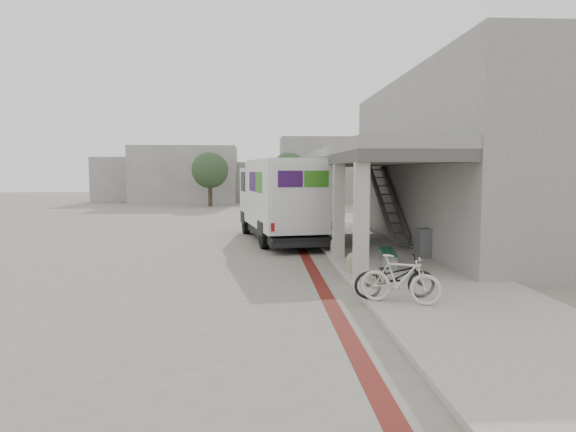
{
  "coord_description": "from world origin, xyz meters",
  "views": [
    {
      "loc": [
        -0.63,
        -17.18,
        3.08
      ],
      "look_at": [
        0.29,
        -0.24,
        1.6
      ],
      "focal_mm": 32.0,
      "sensor_mm": 36.0,
      "label": 1
    }
  ],
  "objects": [
    {
      "name": "sidewalk",
      "position": [
        4.0,
        0.0,
        0.06
      ],
      "size": [
        4.4,
        28.0,
        0.12
      ],
      "primitive_type": "cube",
      "color": "gray",
      "rests_on": "ground"
    },
    {
      "name": "tree_mid",
      "position": [
        2.0,
        30.0,
        3.18
      ],
      "size": [
        3.2,
        3.2,
        4.8
      ],
      "color": "#38281C",
      "rests_on": "ground"
    },
    {
      "name": "ground",
      "position": [
        0.0,
        0.0,
        0.0
      ],
      "size": [
        120.0,
        120.0,
        0.0
      ],
      "primitive_type": "plane",
      "color": "slate",
      "rests_on": "ground"
    },
    {
      "name": "bollard_far",
      "position": [
        2.1,
        1.18,
        0.39
      ],
      "size": [
        0.36,
        0.36,
        0.54
      ],
      "color": "gray",
      "rests_on": "sidewalk"
    },
    {
      "name": "fedex_truck",
      "position": [
        0.29,
        5.47,
        1.9
      ],
      "size": [
        3.92,
        8.69,
        3.58
      ],
      "rotation": [
        0.0,
        0.0,
        0.17
      ],
      "color": "black",
      "rests_on": "ground"
    },
    {
      "name": "bicycle_black",
      "position": [
        2.5,
        -5.54,
        0.62
      ],
      "size": [
        1.94,
        0.74,
        1.01
      ],
      "primitive_type": "imported",
      "rotation": [
        0.0,
        0.0,
        1.61
      ],
      "color": "black",
      "rests_on": "sidewalk"
    },
    {
      "name": "distant_backdrop",
      "position": [
        -2.84,
        35.89,
        2.7
      ],
      "size": [
        28.0,
        10.0,
        6.5
      ],
      "color": "gray",
      "rests_on": "ground"
    },
    {
      "name": "bench",
      "position": [
        3.39,
        -1.35,
        0.45
      ],
      "size": [
        0.7,
        1.98,
        0.46
      ],
      "rotation": [
        0.0,
        0.0,
        -0.15
      ],
      "color": "gray",
      "rests_on": "sidewalk"
    },
    {
      "name": "bike_lane_stripe",
      "position": [
        1.0,
        2.0,
        0.01
      ],
      "size": [
        0.35,
        40.0,
        0.01
      ],
      "primitive_type": "cube",
      "color": "#571711",
      "rests_on": "ground"
    },
    {
      "name": "utility_cabinet",
      "position": [
        5.0,
        0.08,
        0.62
      ],
      "size": [
        0.48,
        0.62,
        1.0
      ],
      "primitive_type": "cube",
      "rotation": [
        0.0,
        0.0,
        0.05
      ],
      "color": "slate",
      "rests_on": "sidewalk"
    },
    {
      "name": "tree_right",
      "position": [
        10.0,
        29.0,
        3.18
      ],
      "size": [
        3.2,
        3.2,
        4.8
      ],
      "color": "#38281C",
      "rests_on": "ground"
    },
    {
      "name": "bicycle_cream",
      "position": [
        2.5,
        -6.02,
        0.67
      ],
      "size": [
        1.87,
        1.25,
        1.1
      ],
      "primitive_type": "imported",
      "rotation": [
        0.0,
        0.0,
        1.13
      ],
      "color": "beige",
      "rests_on": "sidewalk"
    },
    {
      "name": "tree_left",
      "position": [
        -5.0,
        28.0,
        3.18
      ],
      "size": [
        3.2,
        3.2,
        4.8
      ],
      "color": "#38281C",
      "rests_on": "ground"
    },
    {
      "name": "transit_building",
      "position": [
        6.83,
        4.5,
        3.4
      ],
      "size": [
        7.6,
        17.0,
        7.0
      ],
      "color": "slate",
      "rests_on": "ground"
    },
    {
      "name": "bollard_near",
      "position": [
        2.1,
        -2.43,
        0.42
      ],
      "size": [
        0.39,
        0.39,
        0.59
      ],
      "color": "gray",
      "rests_on": "sidewalk"
    }
  ]
}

